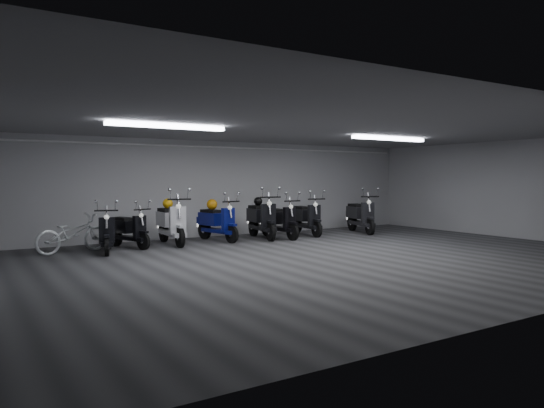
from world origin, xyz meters
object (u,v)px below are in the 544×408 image
scooter_8 (306,212)px  scooter_1 (129,224)px  scooter_0 (107,226)px  helmet_1 (212,204)px  scooter_7 (280,215)px  bicycle (72,229)px  scooter_2 (171,216)px  scooter_5 (262,212)px  scooter_9 (361,210)px  helmet_0 (168,203)px  scooter_4 (218,216)px  helmet_2 (258,201)px

scooter_8 → scooter_1: bearing=-173.9°
scooter_0 → helmet_1: scooter_0 is taller
scooter_7 → bicycle: bearing=174.4°
scooter_1 → scooter_2: scooter_2 is taller
scooter_5 → scooter_8: bearing=9.3°
scooter_1 → helmet_1: scooter_1 is taller
scooter_5 → helmet_1: size_ratio=6.83×
scooter_5 → bicycle: bearing=-170.4°
scooter_9 → helmet_0: size_ratio=7.23×
scooter_4 → scooter_8: 2.87m
scooter_0 → helmet_2: scooter_0 is taller
scooter_9 → helmet_2: size_ratio=7.74×
scooter_7 → bicycle: (-5.56, 0.20, -0.13)m
scooter_0 → helmet_0: bearing=40.9°
scooter_7 → helmet_0: 3.18m
helmet_0 → helmet_2: helmet_0 is taller
scooter_2 → helmet_2: 2.71m
scooter_0 → scooter_8: scooter_8 is taller
scooter_4 → helmet_0: bearing=158.3°
scooter_9 → helmet_1: scooter_9 is taller
scooter_9 → helmet_2: bearing=-173.9°
helmet_0 → scooter_7: bearing=-11.3°
scooter_2 → scooter_8: bearing=1.0°
scooter_4 → scooter_9: bearing=-17.1°
scooter_4 → helmet_1: (-0.05, 0.25, 0.31)m
scooter_2 → scooter_9: size_ratio=1.03×
scooter_5 → scooter_7: (0.47, -0.22, -0.07)m
scooter_0 → helmet_1: size_ratio=5.73×
helmet_2 → scooter_9: bearing=-10.6°
scooter_8 → helmet_1: bearing=178.9°
scooter_7 → scooter_8: scooter_8 is taller
scooter_1 → bicycle: 1.34m
scooter_1 → bicycle: (-1.34, -0.08, -0.06)m
helmet_2 → scooter_8: bearing=-10.3°
scooter_7 → helmet_2: size_ratio=7.27×
helmet_0 → helmet_1: (1.27, 0.00, -0.06)m
scooter_0 → scooter_5: scooter_5 is taller
scooter_1 → scooter_4: bearing=-18.9°
scooter_1 → scooter_5: scooter_5 is taller
scooter_4 → scooter_7: (1.77, -0.37, -0.01)m
scooter_1 → scooter_9: (7.16, -0.41, 0.12)m
scooter_5 → helmet_0: 2.68m
scooter_1 → scooter_5: 3.76m
scooter_5 → helmet_1: (-1.35, 0.40, 0.25)m
scooter_8 → scooter_4: bearing=-176.3°
scooter_7 → helmet_2: 0.75m
scooter_4 → bicycle: scooter_4 is taller
scooter_4 → scooter_7: scooter_4 is taller
scooter_2 → scooter_9: bearing=-1.8°
helmet_0 → scooter_1: bearing=-163.2°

